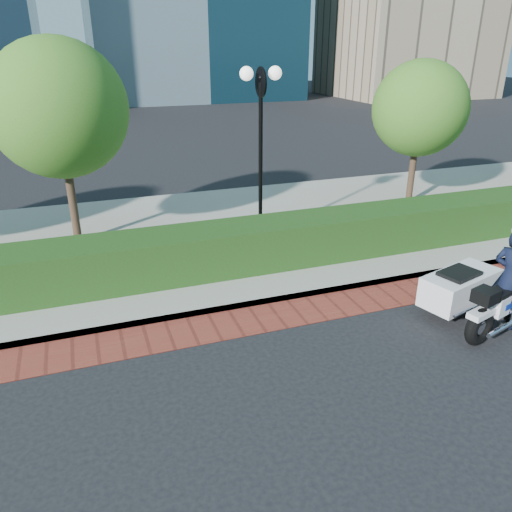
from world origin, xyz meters
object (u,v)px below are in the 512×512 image
object	(u,v)px
tree_b	(59,109)
police_motorcycle	(490,287)
lamppost	(261,128)
tree_c	(420,109)

from	to	relation	value
tree_b	police_motorcycle	bearing A→B (deg)	-42.37
lamppost	tree_c	world-z (taller)	tree_c
lamppost	police_motorcycle	size ratio (longest dim) A/B	1.61
tree_b	tree_c	world-z (taller)	tree_b
tree_b	tree_c	xyz separation A→B (m)	(10.00, -0.00, -0.39)
lamppost	police_motorcycle	world-z (taller)	lamppost
tree_b	tree_c	bearing A→B (deg)	-0.00
tree_c	lamppost	bearing A→B (deg)	-166.70
tree_b	lamppost	bearing A→B (deg)	-16.11
tree_c	police_motorcycle	world-z (taller)	tree_c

